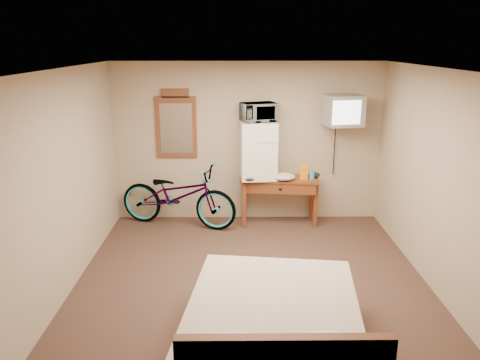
{
  "coord_description": "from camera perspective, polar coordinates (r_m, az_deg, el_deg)",
  "views": [
    {
      "loc": [
        -0.18,
        -4.93,
        2.77
      ],
      "look_at": [
        -0.13,
        0.65,
        1.12
      ],
      "focal_mm": 35.0,
      "sensor_mm": 36.0,
      "label": 1
    }
  ],
  "objects": [
    {
      "name": "mini_fridge",
      "position": [
        7.15,
        2.22,
        3.68
      ],
      "size": [
        0.57,
        0.55,
        0.88
      ],
      "color": "white",
      "rests_on": "desk"
    },
    {
      "name": "blue_cup",
      "position": [
        7.24,
        8.75,
        0.65
      ],
      "size": [
        0.08,
        0.08,
        0.14
      ],
      "primitive_type": "cylinder",
      "color": "#3B9CC9",
      "rests_on": "desk"
    },
    {
      "name": "room",
      "position": [
        5.16,
        1.53,
        -0.68
      ],
      "size": [
        4.6,
        4.64,
        2.5
      ],
      "color": "#3C271E",
      "rests_on": "ground"
    },
    {
      "name": "desk",
      "position": [
        7.29,
        4.82,
        -0.8
      ],
      "size": [
        1.24,
        0.58,
        0.75
      ],
      "color": "brown",
      "rests_on": "floor"
    },
    {
      "name": "bicycle",
      "position": [
        7.3,
        -7.56,
        -1.87
      ],
      "size": [
        1.99,
        1.16,
        0.99
      ],
      "primitive_type": "imported",
      "rotation": [
        0.0,
        0.0,
        1.29
      ],
      "color": "black",
      "rests_on": "floor"
    },
    {
      "name": "crt_television",
      "position": [
        7.2,
        12.48,
        8.27
      ],
      "size": [
        0.59,
        0.64,
        0.46
      ],
      "color": "black",
      "rests_on": "room"
    },
    {
      "name": "snack_bag",
      "position": [
        7.21,
        7.81,
        1.05
      ],
      "size": [
        0.13,
        0.09,
        0.25
      ],
      "primitive_type": "cube",
      "rotation": [
        0.0,
        0.0,
        -0.19
      ],
      "color": "orange",
      "rests_on": "desk"
    },
    {
      "name": "wall_mirror",
      "position": [
        7.36,
        -7.78,
        6.7
      ],
      "size": [
        0.63,
        0.04,
        1.07
      ],
      "color": "brown",
      "rests_on": "room"
    },
    {
      "name": "cloth_dark_a",
      "position": [
        7.06,
        1.11,
        0.19
      ],
      "size": [
        0.23,
        0.18,
        0.09
      ],
      "primitive_type": "ellipsoid",
      "color": "black",
      "rests_on": "desk"
    },
    {
      "name": "cloth_dark_b",
      "position": [
        7.35,
        9.05,
        0.64
      ],
      "size": [
        0.18,
        0.15,
        0.08
      ],
      "primitive_type": "ellipsoid",
      "color": "black",
      "rests_on": "desk"
    },
    {
      "name": "cloth_cream",
      "position": [
        7.13,
        5.32,
        0.4
      ],
      "size": [
        0.36,
        0.28,
        0.11
      ],
      "primitive_type": "ellipsoid",
      "color": "beige",
      "rests_on": "desk"
    },
    {
      "name": "bed",
      "position": [
        4.34,
        4.04,
        -18.36
      ],
      "size": [
        1.75,
        2.18,
        0.9
      ],
      "color": "brown",
      "rests_on": "floor"
    },
    {
      "name": "microwave",
      "position": [
        7.05,
        2.27,
        8.26
      ],
      "size": [
        0.58,
        0.48,
        0.28
      ],
      "primitive_type": "imported",
      "rotation": [
        0.0,
        0.0,
        0.32
      ],
      "color": "white",
      "rests_on": "mini_fridge"
    }
  ]
}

